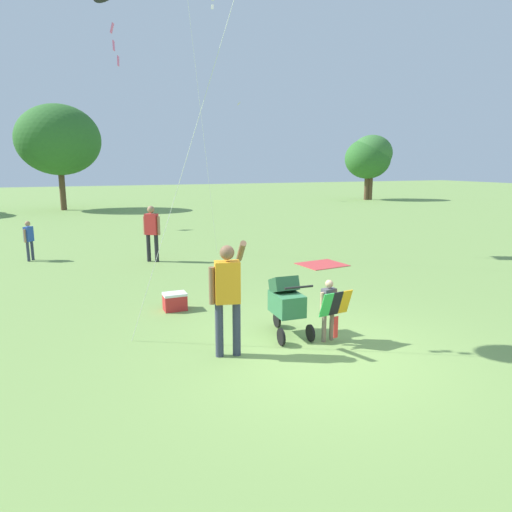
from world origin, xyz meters
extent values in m
plane|color=#75994C|center=(0.00, 0.00, 0.00)|extent=(120.00, 120.00, 0.00)
cylinder|color=brown|center=(-3.58, 25.97, 1.15)|extent=(0.36, 0.36, 2.31)
ellipsoid|color=#2D6628|center=(-3.58, 25.97, 4.33)|extent=(5.06, 4.55, 4.30)
cylinder|color=brown|center=(19.30, 25.95, 0.90)|extent=(0.36, 0.36, 1.79)
ellipsoid|color=#2D6628|center=(19.30, 25.95, 3.29)|extent=(3.76, 3.38, 3.20)
cylinder|color=brown|center=(19.59, 25.84, 1.19)|extent=(0.36, 0.36, 2.38)
ellipsoid|color=#387033|center=(19.59, 25.84, 3.72)|extent=(3.37, 3.03, 2.86)
cylinder|color=#7F705B|center=(0.49, 0.46, 0.25)|extent=(0.07, 0.07, 0.51)
cylinder|color=#7F705B|center=(0.34, 0.43, 0.25)|extent=(0.07, 0.07, 0.51)
cube|color=#4C4C56|center=(0.42, 0.44, 0.70)|extent=(0.24, 0.17, 0.38)
cylinder|color=tan|center=(0.55, 0.46, 0.67)|extent=(0.05, 0.05, 0.34)
cylinder|color=tan|center=(0.28, 0.43, 0.67)|extent=(0.05, 0.05, 0.34)
sphere|color=tan|center=(0.42, 0.44, 0.97)|extent=(0.13, 0.13, 0.13)
cube|color=#F4A319|center=(0.63, 0.29, 0.69)|extent=(0.21, 0.17, 0.41)
cube|color=black|center=(0.44, 0.27, 0.69)|extent=(0.21, 0.17, 0.41)
cube|color=green|center=(0.25, 0.24, 0.69)|extent=(0.21, 0.17, 0.41)
cube|color=red|center=(0.44, 0.25, 0.30)|extent=(0.08, 0.02, 0.36)
cylinder|color=#33384C|center=(-1.42, 0.52, 0.42)|extent=(0.12, 0.12, 0.84)
cylinder|color=#33384C|center=(-1.17, 0.46, 0.42)|extent=(0.12, 0.12, 0.84)
cube|color=orange|center=(-1.30, 0.49, 1.15)|extent=(0.41, 0.30, 0.63)
cylinder|color=brown|center=(-1.52, 0.54, 1.11)|extent=(0.09, 0.09, 0.56)
cylinder|color=brown|center=(-1.04, 0.58, 1.58)|extent=(0.20, 0.52, 0.39)
sphere|color=brown|center=(-1.30, 0.49, 1.60)|extent=(0.22, 0.22, 0.22)
cylinder|color=black|center=(-0.09, 1.34, 0.14)|extent=(0.05, 0.28, 0.28)
cylinder|color=black|center=(-0.38, 0.55, 0.14)|extent=(0.05, 0.28, 0.28)
cylinder|color=black|center=(0.14, 0.53, 0.14)|extent=(0.05, 0.28, 0.28)
cube|color=#337247|center=(-0.11, 0.92, 0.56)|extent=(0.46, 0.66, 0.36)
cube|color=#235031|center=(-0.10, 1.05, 0.86)|extent=(0.43, 0.43, 0.35)
cylinder|color=black|center=(-0.12, 0.46, 0.96)|extent=(0.49, 0.05, 0.04)
cube|color=pink|center=(-2.62, 1.63, 4.78)|extent=(0.07, 0.09, 0.14)
cube|color=pink|center=(-2.60, 1.69, 4.56)|extent=(0.04, 0.08, 0.14)
cube|color=pink|center=(-2.55, 1.63, 4.34)|extent=(0.04, 0.08, 0.14)
cylinder|color=silver|center=(-1.81, 1.15, 2.60)|extent=(1.54, 1.02, 5.21)
cube|color=white|center=(1.02, 8.45, 7.43)|extent=(0.09, 0.08, 0.14)
cylinder|color=silver|center=(0.42, 7.70, 4.04)|extent=(1.26, 1.47, 8.08)
cube|color=yellow|center=(9.35, 28.87, 7.39)|extent=(0.20, 0.27, 0.26)
cylinder|color=#33384C|center=(-4.58, 9.34, 0.30)|extent=(0.09, 0.09, 0.59)
cylinder|color=#33384C|center=(-4.47, 9.49, 0.30)|extent=(0.09, 0.09, 0.59)
cube|color=#284CA8|center=(-4.52, 9.41, 0.81)|extent=(0.28, 0.30, 0.44)
cylinder|color=#A37556|center=(-4.62, 9.28, 0.78)|extent=(0.06, 0.06, 0.39)
cylinder|color=#A37556|center=(-4.43, 9.54, 0.78)|extent=(0.06, 0.06, 0.39)
sphere|color=#A37556|center=(-4.52, 9.41, 1.12)|extent=(0.15, 0.15, 0.15)
cylinder|color=#232328|center=(-1.24, 7.97, 0.41)|extent=(0.12, 0.12, 0.82)
cylinder|color=#232328|center=(-1.03, 7.82, 0.41)|extent=(0.12, 0.12, 0.82)
cube|color=red|center=(-1.13, 7.90, 1.12)|extent=(0.42, 0.39, 0.61)
cylinder|color=#A37556|center=(-1.32, 8.03, 1.08)|extent=(0.09, 0.09, 0.54)
cylinder|color=#A37556|center=(-0.95, 7.77, 1.08)|extent=(0.09, 0.09, 0.54)
sphere|color=#A37556|center=(-1.13, 7.90, 1.56)|extent=(0.21, 0.21, 0.21)
cube|color=#CC3D3D|center=(3.31, 5.59, 0.01)|extent=(1.35, 1.21, 0.02)
cube|color=red|center=(-1.55, 3.02, 0.15)|extent=(0.44, 0.32, 0.30)
cube|color=white|center=(-1.55, 3.02, 0.33)|extent=(0.45, 0.33, 0.05)
camera|label=1|loc=(-3.41, -5.78, 2.86)|focal=32.46mm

